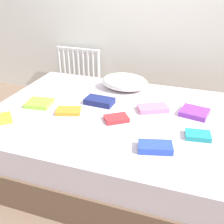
{
  "coord_description": "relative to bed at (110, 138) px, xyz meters",
  "views": [
    {
      "loc": [
        0.65,
        -1.85,
        1.54
      ],
      "look_at": [
        0.0,
        0.05,
        0.48
      ],
      "focal_mm": 43.25,
      "sensor_mm": 36.0,
      "label": 1
    }
  ],
  "objects": [
    {
      "name": "textbook_blue",
      "position": [
        0.45,
        -0.4,
        0.28
      ],
      "size": [
        0.24,
        0.17,
        0.05
      ],
      "primitive_type": "cube",
      "rotation": [
        0.0,
        0.0,
        0.26
      ],
      "color": "#2847B7",
      "rests_on": "bed"
    },
    {
      "name": "textbook_red",
      "position": [
        0.09,
        -0.11,
        0.27
      ],
      "size": [
        0.22,
        0.21,
        0.03
      ],
      "primitive_type": "cube",
      "rotation": [
        0.0,
        0.0,
        0.61
      ],
      "color": "red",
      "rests_on": "bed"
    },
    {
      "name": "bed",
      "position": [
        0.0,
        0.0,
        0.0
      ],
      "size": [
        2.0,
        1.5,
        0.5
      ],
      "color": "brown",
      "rests_on": "ground"
    },
    {
      "name": "ground_plane",
      "position": [
        0.0,
        0.0,
        -0.25
      ],
      "size": [
        8.0,
        8.0,
        0.0
      ],
      "primitive_type": "plane",
      "color": "#7F6651"
    },
    {
      "name": "pillow",
      "position": [
        -0.03,
        0.51,
        0.33
      ],
      "size": [
        0.45,
        0.32,
        0.15
      ],
      "primitive_type": "ellipsoid",
      "color": "white",
      "rests_on": "bed"
    },
    {
      "name": "textbook_yellow",
      "position": [
        -0.75,
        -0.38,
        0.26
      ],
      "size": [
        0.21,
        0.21,
        0.02
      ],
      "primitive_type": "cube",
      "rotation": [
        0.0,
        0.0,
        -0.83
      ],
      "color": "yellow",
      "rests_on": "bed"
    },
    {
      "name": "radiator",
      "position": [
        -0.85,
        1.2,
        0.14
      ],
      "size": [
        0.59,
        0.04,
        0.57
      ],
      "color": "white",
      "rests_on": "ground"
    },
    {
      "name": "textbook_lime",
      "position": [
        -0.63,
        -0.06,
        0.27
      ],
      "size": [
        0.23,
        0.21,
        0.03
      ],
      "primitive_type": "cube",
      "rotation": [
        0.0,
        0.0,
        0.13
      ],
      "color": "#8CC638",
      "rests_on": "bed"
    },
    {
      "name": "textbook_navy",
      "position": [
        -0.14,
        0.13,
        0.28
      ],
      "size": [
        0.26,
        0.16,
        0.05
      ],
      "primitive_type": "cube",
      "rotation": [
        0.0,
        0.0,
        -0.06
      ],
      "color": "navy",
      "rests_on": "bed"
    },
    {
      "name": "textbook_pink",
      "position": [
        0.32,
        0.15,
        0.27
      ],
      "size": [
        0.28,
        0.24,
        0.04
      ],
      "primitive_type": "cube",
      "rotation": [
        0.0,
        0.0,
        0.48
      ],
      "color": "pink",
      "rests_on": "bed"
    },
    {
      "name": "textbook_purple",
      "position": [
        0.66,
        0.19,
        0.27
      ],
      "size": [
        0.24,
        0.23,
        0.04
      ],
      "primitive_type": "cube",
      "rotation": [
        0.0,
        0.0,
        -0.2
      ],
      "color": "purple",
      "rests_on": "bed"
    },
    {
      "name": "textbook_teal",
      "position": [
        0.7,
        -0.16,
        0.27
      ],
      "size": [
        0.19,
        0.14,
        0.03
      ],
      "primitive_type": "cube",
      "rotation": [
        0.0,
        0.0,
        0.14
      ],
      "color": "teal",
      "rests_on": "bed"
    },
    {
      "name": "textbook_orange",
      "position": [
        -0.32,
        -0.11,
        0.27
      ],
      "size": [
        0.23,
        0.19,
        0.03
      ],
      "primitive_type": "cube",
      "rotation": [
        0.0,
        0.0,
        0.32
      ],
      "color": "orange",
      "rests_on": "bed"
    }
  ]
}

